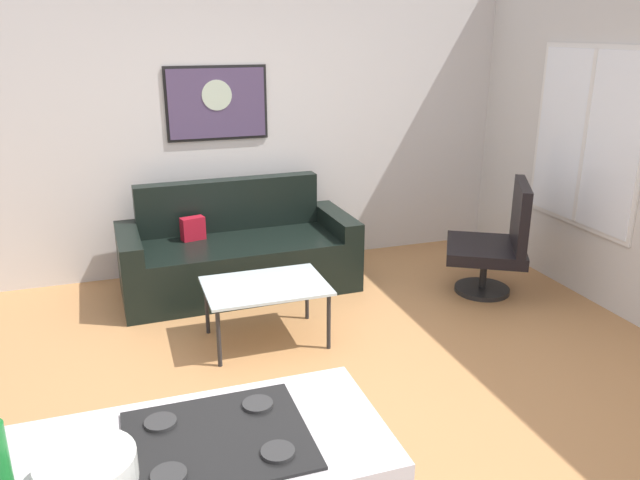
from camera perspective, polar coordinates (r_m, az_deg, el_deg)
ground at (r=4.13m, az=0.55°, el=-13.76°), size 6.40×6.40×0.04m
back_wall at (r=5.88m, az=-7.30°, el=10.78°), size 6.40×0.05×2.80m
couch at (r=5.55m, az=-7.51°, el=-1.39°), size 2.03×0.92×0.92m
coffee_table at (r=4.55m, az=-5.00°, el=-4.52°), size 0.88×0.62×0.45m
armchair at (r=5.55m, az=15.87°, el=-0.23°), size 0.90×0.91×0.99m
mixing_bowl at (r=2.09m, az=-20.49°, el=-19.23°), size 0.29×0.29×0.10m
wall_painting at (r=5.78m, az=-9.39°, el=12.22°), size 0.91×0.03×0.66m
window at (r=5.68m, az=23.09°, el=8.52°), size 0.03×1.26×1.50m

